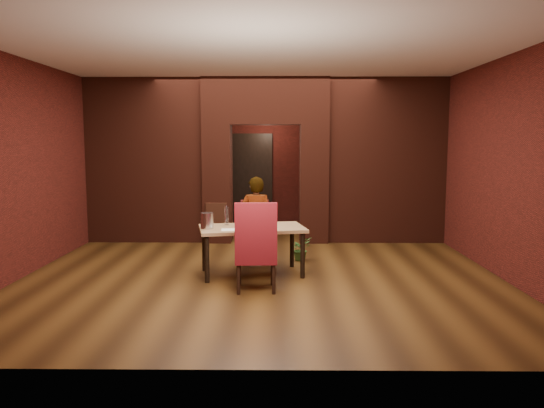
# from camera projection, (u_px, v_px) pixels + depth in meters

# --- Properties ---
(floor) EXTENTS (8.00, 8.00, 0.00)m
(floor) POSITION_uv_depth(u_px,v_px,m) (263.00, 264.00, 8.60)
(floor) COLOR #4B2F12
(floor) RESTS_ON ground
(ceiling) EXTENTS (7.00, 8.00, 0.04)m
(ceiling) POSITION_uv_depth(u_px,v_px,m) (262.00, 62.00, 8.22)
(ceiling) COLOR silver
(ceiling) RESTS_ON ground
(wall_back) EXTENTS (7.00, 0.04, 3.20)m
(wall_back) POSITION_uv_depth(u_px,v_px,m) (268.00, 158.00, 12.38)
(wall_back) COLOR maroon
(wall_back) RESTS_ON ground
(wall_front) EXTENTS (7.00, 0.04, 3.20)m
(wall_front) POSITION_uv_depth(u_px,v_px,m) (249.00, 188.00, 4.44)
(wall_front) COLOR maroon
(wall_front) RESTS_ON ground
(wall_left) EXTENTS (0.04, 8.00, 3.20)m
(wall_left) POSITION_uv_depth(u_px,v_px,m) (44.00, 165.00, 8.45)
(wall_left) COLOR maroon
(wall_left) RESTS_ON ground
(wall_right) EXTENTS (0.04, 8.00, 3.20)m
(wall_right) POSITION_uv_depth(u_px,v_px,m) (484.00, 166.00, 8.37)
(wall_right) COLOR maroon
(wall_right) RESTS_ON ground
(pillar_left) EXTENTS (0.55, 0.55, 2.30)m
(pillar_left) POSITION_uv_depth(u_px,v_px,m) (218.00, 184.00, 10.46)
(pillar_left) COLOR maroon
(pillar_left) RESTS_ON ground
(pillar_right) EXTENTS (0.55, 0.55, 2.30)m
(pillar_right) POSITION_uv_depth(u_px,v_px,m) (314.00, 184.00, 10.44)
(pillar_right) COLOR maroon
(pillar_right) RESTS_ON ground
(lintel) EXTENTS (2.45, 0.55, 0.90)m
(lintel) POSITION_uv_depth(u_px,v_px,m) (266.00, 101.00, 10.26)
(lintel) COLOR maroon
(lintel) RESTS_ON ground
(wing_wall_left) EXTENTS (2.28, 0.35, 3.20)m
(wing_wall_left) POSITION_uv_depth(u_px,v_px,m) (146.00, 161.00, 10.42)
(wing_wall_left) COLOR maroon
(wing_wall_left) RESTS_ON ground
(wing_wall_right) EXTENTS (2.28, 0.35, 3.20)m
(wing_wall_right) POSITION_uv_depth(u_px,v_px,m) (386.00, 161.00, 10.37)
(wing_wall_right) COLOR maroon
(wing_wall_right) RESTS_ON ground
(vent_panel) EXTENTS (0.40, 0.03, 0.50)m
(vent_panel) POSITION_uv_depth(u_px,v_px,m) (216.00, 216.00, 10.24)
(vent_panel) COLOR #9E4C2D
(vent_panel) RESTS_ON ground
(rear_door) EXTENTS (0.90, 0.08, 2.10)m
(rear_door) POSITION_uv_depth(u_px,v_px,m) (251.00, 181.00, 12.39)
(rear_door) COLOR black
(rear_door) RESTS_ON ground
(rear_door_frame) EXTENTS (1.02, 0.04, 2.22)m
(rear_door_frame) POSITION_uv_depth(u_px,v_px,m) (250.00, 181.00, 12.35)
(rear_door_frame) COLOR black
(rear_door_frame) RESTS_ON ground
(dining_table) EXTENTS (1.67, 1.14, 0.72)m
(dining_table) POSITION_uv_depth(u_px,v_px,m) (252.00, 251.00, 7.91)
(dining_table) COLOR tan
(dining_table) RESTS_ON ground
(chair_far) EXTENTS (0.50, 0.50, 1.02)m
(chair_far) POSITION_uv_depth(u_px,v_px,m) (255.00, 232.00, 8.64)
(chair_far) COLOR maroon
(chair_far) RESTS_ON ground
(chair_near) EXTENTS (0.57, 0.57, 1.20)m
(chair_near) POSITION_uv_depth(u_px,v_px,m) (256.00, 246.00, 7.07)
(chair_near) COLOR maroon
(chair_near) RESTS_ON ground
(person_seated) EXTENTS (0.56, 0.40, 1.43)m
(person_seated) POSITION_uv_depth(u_px,v_px,m) (256.00, 221.00, 8.51)
(person_seated) COLOR white
(person_seated) RESTS_ON ground
(wine_glass_a) EXTENTS (0.08, 0.08, 0.19)m
(wine_glass_a) POSITION_uv_depth(u_px,v_px,m) (242.00, 219.00, 7.99)
(wine_glass_a) COLOR silver
(wine_glass_a) RESTS_ON dining_table
(wine_glass_b) EXTENTS (0.08, 0.08, 0.20)m
(wine_glass_b) POSITION_uv_depth(u_px,v_px,m) (254.00, 219.00, 7.95)
(wine_glass_b) COLOR white
(wine_glass_b) RESTS_ON dining_table
(wine_glass_c) EXTENTS (0.09, 0.09, 0.23)m
(wine_glass_c) POSITION_uv_depth(u_px,v_px,m) (263.00, 220.00, 7.76)
(wine_glass_c) COLOR white
(wine_glass_c) RESTS_ON dining_table
(tasting_sheet) EXTENTS (0.30, 0.23, 0.00)m
(tasting_sheet) POSITION_uv_depth(u_px,v_px,m) (231.00, 230.00, 7.60)
(tasting_sheet) COLOR white
(tasting_sheet) RESTS_ON dining_table
(wine_bucket) EXTENTS (0.19, 0.19, 0.23)m
(wine_bucket) POSITION_uv_depth(u_px,v_px,m) (207.00, 221.00, 7.70)
(wine_bucket) COLOR silver
(wine_bucket) RESTS_ON dining_table
(water_bottle) EXTENTS (0.07, 0.07, 0.29)m
(water_bottle) POSITION_uv_depth(u_px,v_px,m) (227.00, 215.00, 8.04)
(water_bottle) COLOR silver
(water_bottle) RESTS_ON dining_table
(potted_plant) EXTENTS (0.46, 0.46, 0.39)m
(potted_plant) POSITION_uv_depth(u_px,v_px,m) (300.00, 249.00, 8.86)
(potted_plant) COLOR #366226
(potted_plant) RESTS_ON ground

